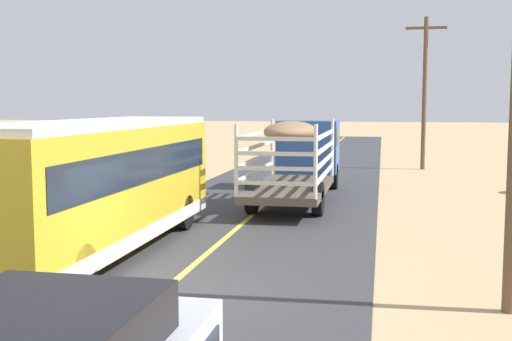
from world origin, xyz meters
TOP-DOWN VIEW (x-y plane):
  - ground_plane at (0.00, 0.00)m, footprint 240.00×240.00m
  - road_surface at (0.00, 0.00)m, footprint 8.00×120.00m
  - road_centre_line at (0.00, 0.00)m, footprint 0.16×117.60m
  - livestock_truck at (1.01, 13.47)m, footprint 2.53×9.70m
  - bus at (-2.55, 2.68)m, footprint 2.54×10.00m
  - power_pole_mid at (6.33, 24.99)m, footprint 2.20×0.24m

SIDE VIEW (x-z plane):
  - ground_plane at x=0.00m, z-range 0.00..0.00m
  - road_surface at x=0.00m, z-range 0.00..0.02m
  - road_centre_line at x=0.00m, z-range 0.02..0.02m
  - bus at x=-2.55m, z-range 0.14..3.35m
  - livestock_truck at x=1.01m, z-range 0.28..3.30m
  - power_pole_mid at x=6.33m, z-range 0.29..8.64m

